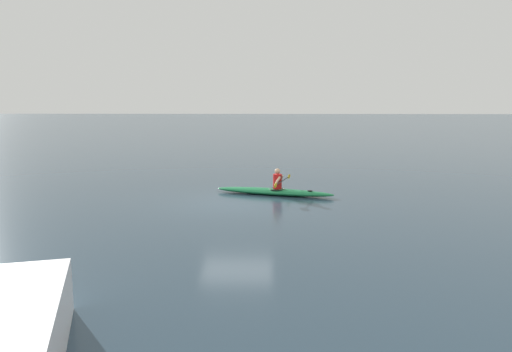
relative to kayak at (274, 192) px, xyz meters
The scene contains 3 objects.
ground_plane 1.97m from the kayak, 47.93° to the left, with size 160.00×160.00×0.00m, color #283D4C.
kayak is the anchor object (origin of this frame).
kayaker 0.47m from the kayak, 164.04° to the left, with size 0.71×2.35×0.76m.
Camera 1 is at (-1.06, 17.06, 3.74)m, focal length 35.25 mm.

